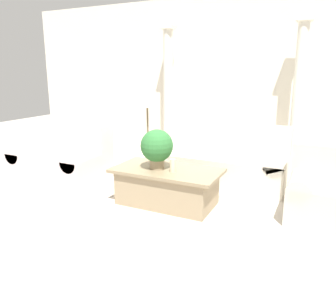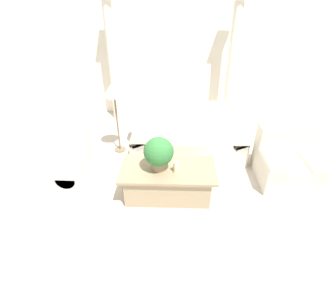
% 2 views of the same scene
% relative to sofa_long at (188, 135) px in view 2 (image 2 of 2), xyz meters
% --- Properties ---
extents(ground_plane, '(16.00, 16.00, 0.00)m').
position_rel_sofa_long_xyz_m(ground_plane, '(-0.46, -0.87, -0.34)').
color(ground_plane, '#BCB2A3').
extents(wall_back, '(10.00, 0.06, 3.20)m').
position_rel_sofa_long_xyz_m(wall_back, '(-0.46, 1.89, 1.26)').
color(wall_back, silver).
rests_on(wall_back, ground_plane).
extents(sofa_long, '(2.05, 0.94, 0.87)m').
position_rel_sofa_long_xyz_m(sofa_long, '(0.00, 0.00, 0.00)').
color(sofa_long, beige).
rests_on(sofa_long, ground_plane).
extents(loveseat, '(1.40, 0.94, 0.87)m').
position_rel_sofa_long_xyz_m(loveseat, '(-2.31, -1.02, 0.00)').
color(loveseat, silver).
rests_on(loveseat, ground_plane).
extents(coffee_table, '(1.38, 0.73, 0.47)m').
position_rel_sofa_long_xyz_m(coffee_table, '(-0.34, -1.26, -0.10)').
color(coffee_table, '#998466').
rests_on(coffee_table, ground_plane).
extents(potted_plant, '(0.42, 0.42, 0.51)m').
position_rel_sofa_long_xyz_m(potted_plant, '(-0.47, -1.29, 0.42)').
color(potted_plant, '#937F60').
rests_on(potted_plant, coffee_table).
extents(pillar_candle, '(0.07, 0.07, 0.16)m').
position_rel_sofa_long_xyz_m(pillar_candle, '(-0.22, -1.34, 0.21)').
color(pillar_candle, beige).
rests_on(pillar_candle, coffee_table).
extents(floor_lamp, '(0.38, 0.38, 1.37)m').
position_rel_sofa_long_xyz_m(floor_lamp, '(-1.31, -0.02, 0.83)').
color(floor_lamp, brown).
rests_on(floor_lamp, ground_plane).
extents(column_left, '(0.27, 0.27, 2.59)m').
position_rel_sofa_long_xyz_m(column_left, '(-1.63, 1.46, 0.98)').
color(column_left, silver).
rests_on(column_left, ground_plane).
extents(column_right, '(0.27, 0.27, 2.59)m').
position_rel_sofa_long_xyz_m(column_right, '(0.96, 1.46, 0.98)').
color(column_right, silver).
rests_on(column_right, ground_plane).
extents(armchair, '(0.88, 0.88, 0.84)m').
position_rel_sofa_long_xyz_m(armchair, '(1.56, -0.79, -0.00)').
color(armchair, beige).
rests_on(armchair, ground_plane).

